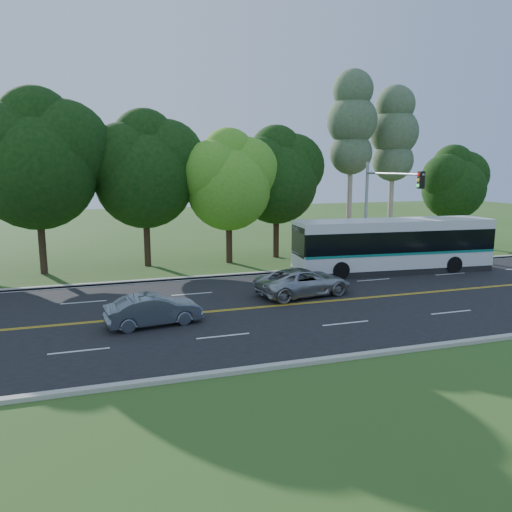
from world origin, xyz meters
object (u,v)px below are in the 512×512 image
object	(u,v)px
traffic_signal	(382,200)
transit_bus	(393,246)
sedan	(154,310)
suv	(304,282)

from	to	relation	value
traffic_signal	transit_bus	size ratio (longest dim) A/B	0.54
traffic_signal	sedan	bearing A→B (deg)	-156.15
traffic_signal	transit_bus	xyz separation A→B (m)	(0.90, -0.11, -2.98)
traffic_signal	suv	xyz separation A→B (m)	(-6.89, -3.91, -3.94)
traffic_signal	transit_bus	world-z (taller)	traffic_signal
traffic_signal	sedan	size ratio (longest dim) A/B	1.72
traffic_signal	sedan	world-z (taller)	traffic_signal
transit_bus	sedan	world-z (taller)	transit_bus
traffic_signal	sedan	xyz separation A→B (m)	(-15.00, -6.63, -3.98)
transit_bus	suv	bearing A→B (deg)	-149.87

